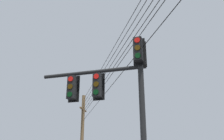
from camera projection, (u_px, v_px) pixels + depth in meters
name	position (u px, v px, depth m)	size (l,w,h in m)	color
signal_mast_assembly	(119.00, 89.00, 8.91)	(3.97, 1.81, 6.39)	black
utility_pole_wooden	(82.00, 140.00, 22.10)	(0.54, 1.83, 8.25)	brown
overhead_wire_span	(154.00, 3.00, 8.23)	(6.62, 32.29, 2.24)	black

